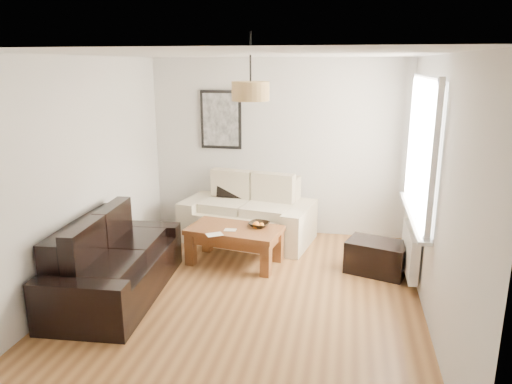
% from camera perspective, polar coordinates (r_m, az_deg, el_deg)
% --- Properties ---
extents(floor, '(4.50, 4.50, 0.00)m').
position_cam_1_polar(floor, '(5.47, -1.23, -12.31)').
color(floor, brown).
rests_on(floor, ground).
extents(ceiling, '(3.80, 4.50, 0.00)m').
position_cam_1_polar(ceiling, '(4.86, -1.41, 16.05)').
color(ceiling, white).
rests_on(ceiling, floor).
extents(wall_back, '(3.80, 0.04, 2.60)m').
position_cam_1_polar(wall_back, '(7.18, 2.53, 5.29)').
color(wall_back, silver).
rests_on(wall_back, floor).
extents(wall_front, '(3.80, 0.04, 2.60)m').
position_cam_1_polar(wall_front, '(2.97, -10.75, -9.39)').
color(wall_front, silver).
rests_on(wall_front, floor).
extents(wall_left, '(0.04, 4.50, 2.60)m').
position_cam_1_polar(wall_left, '(5.72, -20.27, 1.84)').
color(wall_left, silver).
rests_on(wall_left, floor).
extents(wall_right, '(0.04, 4.50, 2.60)m').
position_cam_1_polar(wall_right, '(4.97, 20.59, -0.06)').
color(wall_right, silver).
rests_on(wall_right, floor).
extents(window_bay, '(0.14, 1.90, 1.60)m').
position_cam_1_polar(window_bay, '(5.68, 19.22, 4.94)').
color(window_bay, white).
rests_on(window_bay, wall_right).
extents(radiator, '(0.10, 0.90, 0.52)m').
position_cam_1_polar(radiator, '(5.99, 17.84, -6.58)').
color(radiator, white).
rests_on(radiator, wall_right).
extents(poster, '(0.62, 0.04, 0.87)m').
position_cam_1_polar(poster, '(7.27, -4.18, 8.57)').
color(poster, black).
rests_on(poster, wall_back).
extents(pendant_shade, '(0.40, 0.40, 0.20)m').
position_cam_1_polar(pendant_shade, '(5.16, -0.65, 11.89)').
color(pendant_shade, tan).
rests_on(pendant_shade, ceiling).
extents(loveseat_cream, '(1.98, 1.31, 0.91)m').
position_cam_1_polar(loveseat_cream, '(6.99, -0.96, -2.11)').
color(loveseat_cream, beige).
rests_on(loveseat_cream, floor).
extents(sofa_leather, '(1.07, 2.00, 0.84)m').
position_cam_1_polar(sofa_leather, '(5.58, -16.36, -7.66)').
color(sofa_leather, black).
rests_on(sofa_leather, floor).
extents(coffee_table, '(1.26, 0.82, 0.48)m').
position_cam_1_polar(coffee_table, '(6.24, -2.55, -6.35)').
color(coffee_table, brown).
rests_on(coffee_table, floor).
extents(ottoman, '(0.81, 0.64, 0.40)m').
position_cam_1_polar(ottoman, '(6.16, 14.12, -7.50)').
color(ottoman, black).
rests_on(ottoman, floor).
extents(cushion_left, '(0.40, 0.15, 0.40)m').
position_cam_1_polar(cushion_left, '(7.18, -3.00, 0.89)').
color(cushion_left, black).
rests_on(cushion_left, loveseat_cream).
extents(cushion_right, '(0.39, 0.25, 0.37)m').
position_cam_1_polar(cushion_right, '(7.07, 1.54, 0.58)').
color(cushion_right, black).
rests_on(cushion_right, loveseat_cream).
extents(fruit_bowl, '(0.32, 0.32, 0.06)m').
position_cam_1_polar(fruit_bowl, '(6.17, 0.37, -3.89)').
color(fruit_bowl, black).
rests_on(fruit_bowl, coffee_table).
extents(orange_a, '(0.10, 0.10, 0.09)m').
position_cam_1_polar(orange_a, '(6.13, 0.01, -3.96)').
color(orange_a, orange).
rests_on(orange_a, fruit_bowl).
extents(orange_b, '(0.08, 0.08, 0.06)m').
position_cam_1_polar(orange_b, '(6.13, 0.67, -3.95)').
color(orange_b, orange).
rests_on(orange_b, fruit_bowl).
extents(orange_c, '(0.08, 0.08, 0.06)m').
position_cam_1_polar(orange_c, '(6.18, 0.08, -3.78)').
color(orange_c, '#DD5412').
rests_on(orange_c, fruit_bowl).
extents(papers, '(0.24, 0.22, 0.01)m').
position_cam_1_polar(papers, '(5.93, -4.96, -5.05)').
color(papers, silver).
rests_on(papers, coffee_table).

